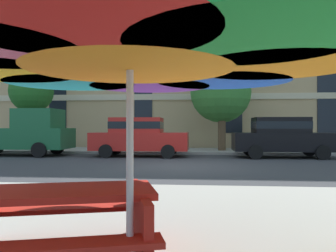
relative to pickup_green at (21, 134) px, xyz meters
name	(u,v)px	position (x,y,z in m)	size (l,w,h in m)	color
ground_plane	(179,166)	(7.71, -3.70, -1.03)	(120.00, 120.00, 0.00)	#38383A
sidewalk_far	(186,151)	(7.71, 3.10, -0.97)	(56.00, 3.60, 0.12)	#9E998E
apartment_building	(190,22)	(7.71, 11.29, 8.57)	(43.59, 12.08, 19.20)	tan
pickup_green	(21,134)	(0.00, 0.00, 0.00)	(5.10, 2.12, 2.20)	#195933
sedan_red	(139,136)	(5.65, 0.00, -0.08)	(4.40, 1.98, 1.78)	#B21E19
sedan_black	(282,136)	(12.07, 0.00, -0.08)	(4.40, 1.98, 1.78)	black
street_tree_left	(32,90)	(-0.91, 2.78, 2.40)	(2.41, 2.41, 4.57)	brown
street_tree_middle	(220,90)	(9.51, 3.08, 2.32)	(3.26, 3.26, 4.99)	brown
patio_umbrella	(130,41)	(7.83, -12.70, 1.03)	(3.66, 3.66, 2.36)	silver
picnic_table	(57,219)	(7.07, -12.36, -0.54)	(2.15, 1.95, 0.77)	red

